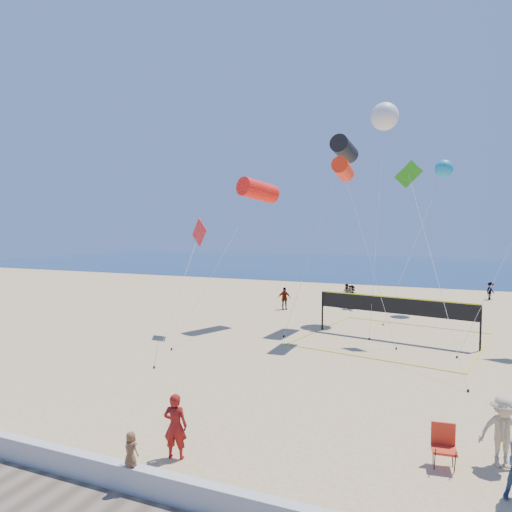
% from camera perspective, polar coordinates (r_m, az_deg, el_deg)
% --- Properties ---
extents(ground, '(120.00, 120.00, 0.00)m').
position_cam_1_polar(ground, '(13.65, -0.88, -22.65)').
color(ground, '#D4B477').
rests_on(ground, ground).
extents(ocean, '(140.00, 50.00, 0.03)m').
position_cam_1_polar(ocean, '(73.64, 18.67, -1.27)').
color(ocean, navy).
rests_on(ocean, ground).
extents(seawall, '(32.00, 0.30, 0.60)m').
position_cam_1_polar(seawall, '(11.16, -7.79, -27.39)').
color(seawall, silver).
rests_on(seawall, ground).
extents(woman, '(0.71, 0.55, 1.72)m').
position_cam_1_polar(woman, '(12.86, -10.05, -20.19)').
color(woman, maroon).
rests_on(woman, ground).
extents(toddler, '(0.43, 0.31, 0.80)m').
position_cam_1_polar(toddler, '(11.62, -15.37, -22.24)').
color(toddler, brown).
rests_on(toddler, seawall).
extents(bystander_b, '(1.27, 0.86, 1.81)m').
position_cam_1_polar(bystander_b, '(13.78, 28.50, -18.72)').
color(bystander_b, tan).
rests_on(bystander_b, ground).
extents(far_person_0, '(1.04, 0.79, 1.64)m').
position_cam_1_polar(far_person_0, '(33.68, 3.55, -5.30)').
color(far_person_0, gray).
rests_on(far_person_0, ground).
extents(far_person_1, '(1.56, 1.52, 1.78)m').
position_cam_1_polar(far_person_1, '(34.59, 11.83, -5.02)').
color(far_person_1, gray).
rests_on(far_person_1, ground).
extents(far_person_3, '(0.87, 0.78, 1.46)m').
position_cam_1_polar(far_person_3, '(37.65, 11.30, -4.56)').
color(far_person_3, gray).
rests_on(far_person_3, ground).
extents(far_person_4, '(0.98, 1.08, 1.46)m').
position_cam_1_polar(far_person_4, '(42.87, 27.25, -3.90)').
color(far_person_4, gray).
rests_on(far_person_4, ground).
extents(camp_chair, '(0.64, 0.77, 1.20)m').
position_cam_1_polar(camp_chair, '(13.29, 22.40, -20.78)').
color(camp_chair, red).
rests_on(camp_chair, ground).
extents(volleyball_net, '(10.11, 10.00, 2.31)m').
position_cam_1_polar(volleyball_net, '(25.77, 16.88, -6.52)').
color(volleyball_net, black).
rests_on(volleyball_net, ground).
extents(kite_0, '(2.70, 8.90, 9.07)m').
position_cam_1_polar(kite_0, '(28.34, 0.27, 8.19)').
color(kite_0, '#FF1A11').
rests_on(kite_0, ground).
extents(kite_1, '(2.99, 5.88, 11.50)m').
position_cam_1_polar(kite_1, '(28.90, 10.98, 12.98)').
color(kite_1, black).
rests_on(kite_1, ground).
extents(kite_2, '(3.50, 2.27, 9.69)m').
position_cam_1_polar(kite_2, '(25.05, 10.83, 10.58)').
color(kite_2, '#F72B0E').
rests_on(kite_2, ground).
extents(kite_3, '(2.25, 7.09, 6.58)m').
position_cam_1_polar(kite_3, '(25.71, -7.31, 2.28)').
color(kite_3, red).
rests_on(kite_3, ground).
extents(kite_4, '(3.55, 7.55, 9.56)m').
position_cam_1_polar(kite_4, '(25.07, 18.88, 8.30)').
color(kite_4, '#269217').
rests_on(kite_4, ground).
extents(kite_6, '(2.00, 7.58, 14.16)m').
position_cam_1_polar(kite_6, '(32.22, 15.78, 16.43)').
color(kite_6, silver).
rests_on(kite_6, ground).
extents(kite_7, '(3.92, 7.49, 10.84)m').
position_cam_1_polar(kite_7, '(35.65, 22.43, 10.05)').
color(kite_7, '#1788B6').
rests_on(kite_7, ground).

